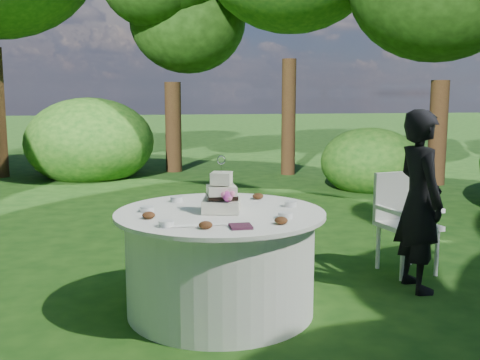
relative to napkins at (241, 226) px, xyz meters
name	(u,v)px	position (x,y,z in m)	size (l,w,h in m)	color
ground	(221,310)	(-0.06, 0.54, -0.78)	(80.00, 80.00, 0.00)	#153C10
napkins	(241,226)	(0.00, 0.00, 0.00)	(0.14, 0.14, 0.02)	#471E33
feather_plume	(193,225)	(-0.30, 0.10, 0.00)	(0.48, 0.07, 0.01)	white
guest	(420,201)	(1.64, 0.72, -0.02)	(0.55, 0.36, 1.51)	black
table	(220,261)	(-0.06, 0.54, -0.39)	(1.56, 1.56, 0.77)	silver
cake	(222,197)	(-0.05, 0.51, 0.10)	(0.32, 0.32, 0.41)	silver
chair	(402,215)	(1.75, 1.22, -0.26)	(0.54, 0.53, 0.91)	silver
votives	(214,210)	(-0.11, 0.51, 0.01)	(1.19, 0.95, 0.04)	white
petal_cups	(225,213)	(-0.05, 0.35, 0.02)	(1.00, 1.04, 0.05)	#562D16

